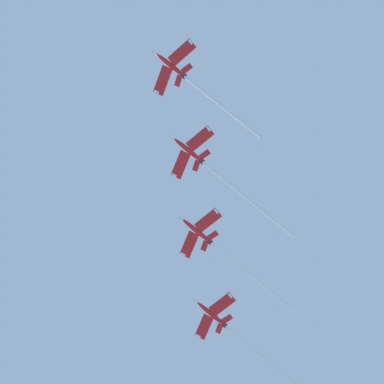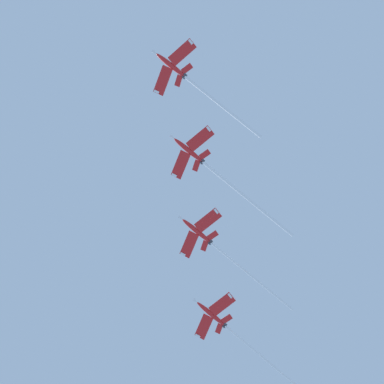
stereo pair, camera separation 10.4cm
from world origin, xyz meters
name	(u,v)px [view 1 (the left image)]	position (x,y,z in m)	size (l,w,h in m)	color
jet_lead	(190,80)	(6.42, -15.86, 163.99)	(40.50, 19.55, 16.54)	red
jet_second	(213,170)	(-18.81, -27.43, 155.94)	(45.83, 20.18, 17.59)	red
jet_third	(213,244)	(-37.08, -42.56, 151.50)	(43.21, 19.87, 16.77)	red
jet_fourth	(230,330)	(-61.90, -55.71, 143.65)	(46.36, 21.58, 19.81)	red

